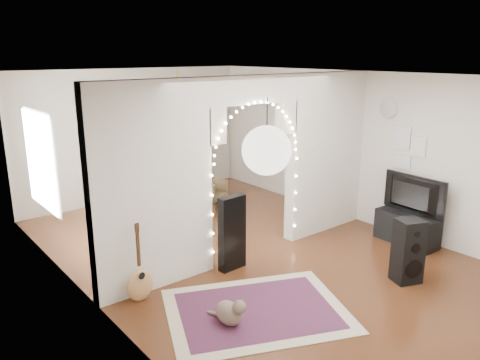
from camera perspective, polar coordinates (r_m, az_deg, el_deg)
floor at (r=7.36m, az=1.37°, el=-8.79°), size 7.50×7.50×0.00m
ceiling at (r=6.73m, az=1.52°, el=12.69°), size 5.00×7.50×0.02m
wall_back at (r=10.01m, az=-12.69°, el=5.41°), size 5.00×0.02×2.70m
wall_left at (r=5.69m, az=-18.12°, el=-2.42°), size 0.02×7.50×2.70m
wall_right at (r=8.72m, az=14.07°, el=3.90°), size 0.02×7.50×2.70m
divider_wall at (r=6.91m, az=1.45°, el=2.06°), size 5.00×0.20×2.70m
fairy_lights at (r=6.78m, az=2.17°, el=2.90°), size 1.64×0.04×1.60m
window at (r=7.32m, az=-23.17°, el=2.18°), size 0.04×1.20×1.40m
wall_clock at (r=8.25m, az=17.67°, el=8.29°), size 0.03×0.31×0.31m
picture_frames at (r=8.13m, az=19.67°, el=3.73°), size 0.02×0.50×0.70m
paper_lantern at (r=3.74m, az=3.26°, el=3.62°), size 0.40×0.40×0.40m
ceiling_fan at (r=8.37m, az=-7.61°, el=11.02°), size 1.10×1.10×0.30m
area_rug at (r=5.84m, az=2.04°, el=-15.60°), size 2.58×2.31×0.02m
guitar_case at (r=6.64m, az=-0.98°, el=-6.49°), size 0.42×0.16×1.08m
acoustic_guitar at (r=6.00m, az=-12.14°, el=-11.02°), size 0.37×0.23×0.87m
tabby_cat at (r=5.52m, az=-1.24°, el=-15.81°), size 0.31×0.58×0.38m
floor_speaker at (r=6.71m, az=19.81°, el=-8.15°), size 0.43×0.40×0.88m
media_console at (r=8.08m, az=19.67°, el=-5.59°), size 0.45×1.02×0.50m
tv at (r=7.90m, az=20.03°, el=-1.79°), size 0.19×1.08×0.62m
bookcase at (r=9.84m, az=-9.92°, el=2.27°), size 1.66×0.76×1.65m
dining_table at (r=8.16m, az=-10.96°, el=-1.54°), size 1.24×0.86×0.76m
flower_vase at (r=8.11m, az=-11.02°, el=-0.40°), size 0.19×0.19×0.19m
dining_chair_left at (r=8.50m, az=-8.87°, el=-4.07°), size 0.46×0.48×0.42m
dining_chair_right at (r=9.77m, az=-3.36°, el=-1.27°), size 0.60×0.61×0.45m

